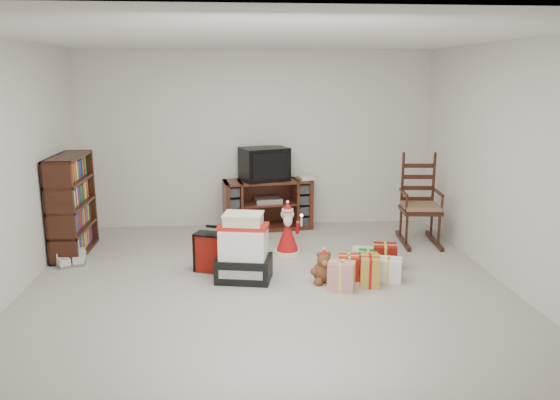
# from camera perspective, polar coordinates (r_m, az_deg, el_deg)

# --- Properties ---
(room) EXTENTS (5.01, 5.01, 2.51)m
(room) POSITION_cam_1_polar(r_m,az_deg,el_deg) (5.38, -1.40, 3.23)
(room) COLOR #ACA79E
(room) RESTS_ON ground
(tv_stand) EXTENTS (1.28, 0.61, 0.71)m
(tv_stand) POSITION_cam_1_polar(r_m,az_deg,el_deg) (7.77, -1.29, -0.46)
(tv_stand) COLOR #4E1F16
(tv_stand) RESTS_ON floor
(bookshelf) EXTENTS (0.33, 1.00, 1.22)m
(bookshelf) POSITION_cam_1_polar(r_m,az_deg,el_deg) (7.12, -20.91, -0.66)
(bookshelf) COLOR #35140E
(bookshelf) RESTS_ON floor
(rocking_chair) EXTENTS (0.56, 0.85, 1.21)m
(rocking_chair) POSITION_cam_1_polar(r_m,az_deg,el_deg) (7.38, 14.29, -1.12)
(rocking_chair) COLOR #35140E
(rocking_chair) RESTS_ON floor
(gift_pile) EXTENTS (0.64, 0.52, 0.72)m
(gift_pile) POSITION_cam_1_polar(r_m,az_deg,el_deg) (5.85, -3.81, -5.41)
(gift_pile) COLOR black
(gift_pile) RESTS_ON floor
(red_suitcase) EXTENTS (0.38, 0.29, 0.52)m
(red_suitcase) POSITION_cam_1_polar(r_m,az_deg,el_deg) (6.16, -7.19, -5.43)
(red_suitcase) COLOR maroon
(red_suitcase) RESTS_ON floor
(stocking) EXTENTS (0.26, 0.12, 0.55)m
(stocking) POSITION_cam_1_polar(r_m,az_deg,el_deg) (5.87, -3.40, -5.75)
(stocking) COLOR #0E770D
(stocking) RESTS_ON floor
(teddy_bear) EXTENTS (0.22, 0.20, 0.33)m
(teddy_bear) POSITION_cam_1_polar(r_m,az_deg,el_deg) (5.85, 4.56, -7.19)
(teddy_bear) COLOR brown
(teddy_bear) RESTS_ON floor
(santa_figurine) EXTENTS (0.32, 0.30, 0.65)m
(santa_figurine) POSITION_cam_1_polar(r_m,az_deg,el_deg) (6.71, 0.79, -3.55)
(santa_figurine) COLOR #B31314
(santa_figurine) RESTS_ON floor
(mrs_claus_figurine) EXTENTS (0.26, 0.25, 0.54)m
(mrs_claus_figurine) POSITION_cam_1_polar(r_m,az_deg,el_deg) (6.37, -3.39, -4.89)
(mrs_claus_figurine) COLOR #B31314
(mrs_claus_figurine) RESTS_ON floor
(sneaker_pair) EXTENTS (0.41, 0.32, 0.11)m
(sneaker_pair) POSITION_cam_1_polar(r_m,az_deg,el_deg) (6.84, -21.01, -5.87)
(sneaker_pair) COLOR silver
(sneaker_pair) RESTS_ON floor
(gift_cluster) EXTENTS (0.71, 1.03, 0.24)m
(gift_cluster) POSITION_cam_1_polar(r_m,az_deg,el_deg) (6.06, 8.90, -6.85)
(gift_cluster) COLOR red
(gift_cluster) RESTS_ON floor
(crt_television) EXTENTS (0.74, 0.64, 0.46)m
(crt_television) POSITION_cam_1_polar(r_m,az_deg,el_deg) (7.66, -1.66, 3.78)
(crt_television) COLOR black
(crt_television) RESTS_ON tv_stand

